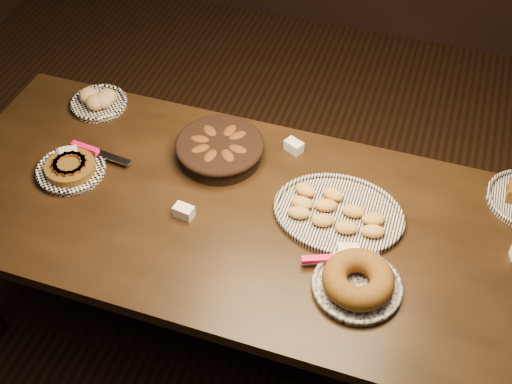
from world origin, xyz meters
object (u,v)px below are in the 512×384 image
(buffet_table, at_px, (255,229))
(apple_tart_plate, at_px, (71,168))
(bundt_cake_plate, at_px, (357,281))
(madeleine_platter, at_px, (337,213))

(buffet_table, bearing_deg, apple_tart_plate, -179.09)
(bundt_cake_plate, bearing_deg, madeleine_platter, 117.61)
(apple_tart_plate, relative_size, bundt_cake_plate, 0.97)
(apple_tart_plate, height_order, madeleine_platter, same)
(buffet_table, xyz_separation_m, madeleine_platter, (0.28, 0.09, 0.09))
(apple_tart_plate, bearing_deg, bundt_cake_plate, 12.21)
(buffet_table, height_order, madeleine_platter, madeleine_platter)
(madeleine_platter, distance_m, bundt_cake_plate, 0.32)
(buffet_table, relative_size, bundt_cake_plate, 6.86)
(madeleine_platter, xyz_separation_m, bundt_cake_plate, (0.13, -0.29, 0.02))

